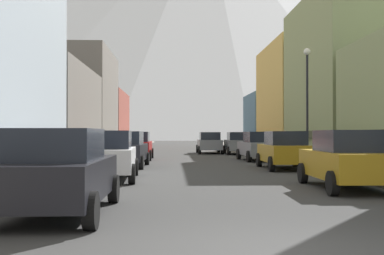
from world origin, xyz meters
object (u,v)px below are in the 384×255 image
car_left_3 (136,146)px  pedestrian_1 (284,144)px  car_left_0 (59,171)px  car_right_1 (284,150)px  car_right_3 (238,143)px  car_left_1 (108,155)px  car_right_2 (258,146)px  streetlamp_right (307,88)px  pedestrian_0 (27,158)px  car_driving_0 (210,143)px  potted_plant_0 (368,157)px  car_right_0 (347,159)px  car_left_2 (126,149)px

car_left_3 → pedestrian_1: pedestrian_1 is taller
car_left_0 → pedestrian_1: 24.96m
car_right_1 → car_right_3: same height
car_left_0 → car_right_3: size_ratio=1.00×
car_left_1 → car_right_2: bearing=57.2°
pedestrian_1 → car_right_2: bearing=-124.3°
car_left_1 → streetlamp_right: 11.66m
car_left_0 → streetlamp_right: streetlamp_right is taller
car_left_1 → car_right_1: (7.60, 4.92, 0.00)m
car_right_1 → car_right_3: 16.14m
pedestrian_0 → car_left_1: bearing=30.8°
car_right_2 → car_right_3: bearing=90.0°
car_left_1 → car_driving_0: 23.10m
car_right_1 → potted_plant_0: bearing=-31.7°
car_left_1 → car_right_2: same height
car_left_3 → streetlamp_right: 11.80m
car_left_0 → car_driving_0: bearing=79.8°
potted_plant_0 → pedestrian_0: size_ratio=0.61×
car_left_1 → pedestrian_0: (-2.45, -1.46, -0.02)m
potted_plant_0 → streetlamp_right: 5.16m
car_left_0 → car_left_3: 20.78m
car_left_3 → car_driving_0: bearing=59.5°
car_right_2 → pedestrian_0: 16.63m
car_right_2 → potted_plant_0: bearing=-70.1°
car_left_3 → pedestrian_0: car_left_3 is taller
car_left_0 → pedestrian_0: 6.49m
car_driving_0 → pedestrian_0: 25.18m
pedestrian_0 → streetlamp_right: size_ratio=0.27×
car_left_1 → streetlamp_right: size_ratio=0.76×
car_right_1 → pedestrian_0: size_ratio=2.78×
car_left_3 → potted_plant_0: (10.80, -10.36, -0.23)m
car_right_1 → pedestrian_0: (-10.05, -6.39, -0.02)m
car_right_3 → car_right_0: bearing=-90.0°
car_driving_0 → car_right_2: bearing=-78.3°
car_left_2 → car_right_0: same height
car_right_0 → car_right_1: size_ratio=1.01×
streetlamp_right → car_right_0: bearing=-99.1°
car_left_1 → car_right_0: size_ratio=1.01×
car_left_0 → car_right_0: 8.73m
potted_plant_0 → streetlamp_right: size_ratio=0.17×
car_driving_0 → pedestrian_0: bearing=-108.2°
potted_plant_0 → streetlamp_right: streetlamp_right is taller
potted_plant_0 → pedestrian_1: size_ratio=0.56×
car_right_3 → car_driving_0: same height
car_left_3 → streetlamp_right: bearing=-36.5°
car_left_0 → car_right_3: bearing=75.1°
car_left_0 → car_driving_0: (5.40, 29.94, 0.00)m
car_left_2 → car_right_0: (7.60, -9.67, 0.00)m
pedestrian_0 → car_right_1: bearing=32.4°
pedestrian_1 → car_right_1: bearing=-103.2°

